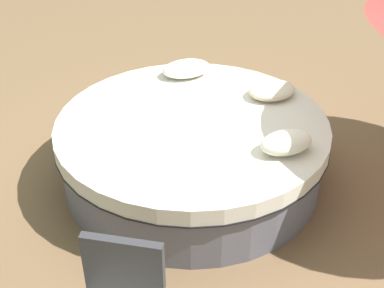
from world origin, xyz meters
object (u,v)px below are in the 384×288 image
(round_bed, at_px, (192,149))
(throw_pillow_0, at_px, (286,142))
(throw_pillow_2, at_px, (186,69))
(throw_pillow_1, at_px, (272,90))

(round_bed, height_order, throw_pillow_0, throw_pillow_0)
(round_bed, bearing_deg, throw_pillow_0, -54.38)
(throw_pillow_0, relative_size, throw_pillow_2, 0.89)
(throw_pillow_0, distance_m, throw_pillow_2, 1.71)
(round_bed, distance_m, throw_pillow_1, 1.02)
(round_bed, relative_size, throw_pillow_1, 5.31)
(throw_pillow_1, relative_size, throw_pillow_2, 0.91)
(throw_pillow_2, bearing_deg, throw_pillow_1, -51.41)
(throw_pillow_1, bearing_deg, throw_pillow_2, 128.59)
(throw_pillow_0, bearing_deg, throw_pillow_1, 67.62)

